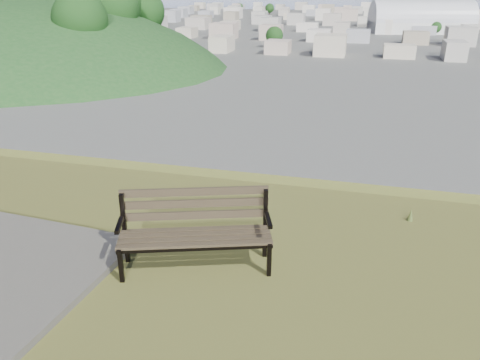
# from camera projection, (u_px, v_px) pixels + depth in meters

# --- Properties ---
(park_bench) EXTENTS (1.79, 1.07, 0.90)m
(park_bench) POSITION_uv_depth(u_px,v_px,m) (195.00, 226.00, 5.33)
(park_bench) COLOR #3F3524
(park_bench) RESTS_ON hilltop_mesa
(arena) EXTENTS (62.16, 36.55, 24.59)m
(arena) POSITION_uv_depth(u_px,v_px,m) (420.00, 23.00, 280.96)
(arena) COLOR silver
(arena) RESTS_ON ground
(green_wooded_hill) EXTENTS (183.88, 147.10, 91.94)m
(green_wooded_hill) POSITION_uv_depth(u_px,v_px,m) (13.00, 65.00, 171.65)
(green_wooded_hill) COLOR #173F18
(green_wooded_hill) RESTS_ON ground
(city_blocks) EXTENTS (395.00, 361.00, 7.00)m
(city_blocks) POSITION_uv_depth(u_px,v_px,m) (367.00, 17.00, 364.13)
(city_blocks) COLOR beige
(city_blocks) RESTS_ON ground
(city_trees) EXTENTS (406.52, 387.20, 9.98)m
(city_trees) POSITION_uv_depth(u_px,v_px,m) (324.00, 21.00, 302.50)
(city_trees) COLOR #36251B
(city_trees) RESTS_ON ground
(bay_water) EXTENTS (2400.00, 700.00, 0.12)m
(bay_water) POSITION_uv_depth(u_px,v_px,m) (369.00, 0.00, 816.03)
(bay_water) COLOR gray
(bay_water) RESTS_ON ground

